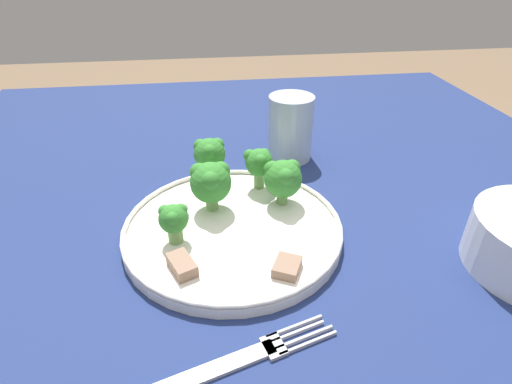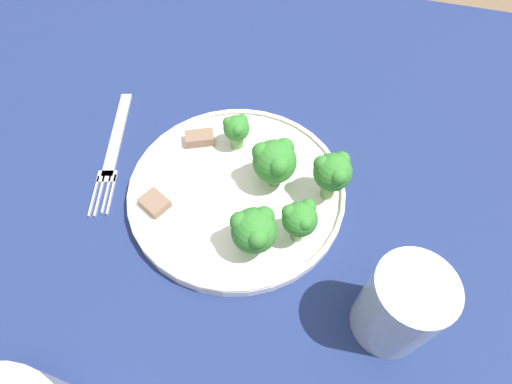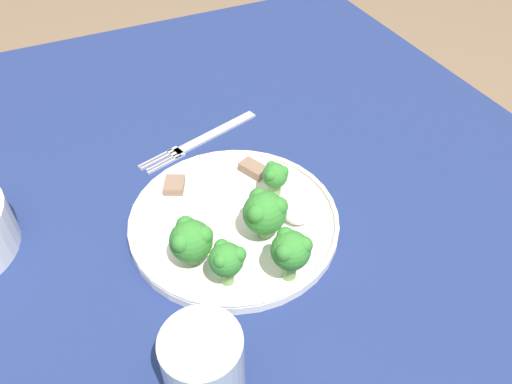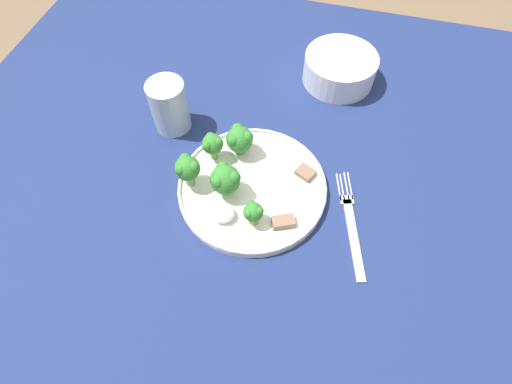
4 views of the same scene
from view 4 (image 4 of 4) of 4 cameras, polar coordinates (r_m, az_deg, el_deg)
ground_plane at (r=1.42m, az=-0.47°, el=-14.62°), size 8.00×8.00×0.00m
table at (r=0.82m, az=-0.79°, el=-0.40°), size 1.24×1.10×0.75m
dinner_plate at (r=0.71m, az=-0.53°, el=0.68°), size 0.26×0.26×0.02m
fork at (r=0.70m, az=13.42°, el=-4.44°), size 0.08×0.21×0.00m
cream_bowl at (r=0.90m, az=11.84°, el=16.81°), size 0.15×0.15×0.06m
drinking_glass at (r=0.79m, az=-12.22°, el=11.61°), size 0.07×0.07×0.10m
broccoli_floret_near_rim_left at (r=0.71m, az=-6.28°, el=6.70°), size 0.04×0.04×0.06m
broccoli_floret_center_left at (r=0.64m, az=-0.41°, el=-2.91°), size 0.03×0.03×0.05m
broccoli_floret_back_left at (r=0.67m, az=-4.42°, el=1.88°), size 0.05×0.05×0.06m
broccoli_floret_front_left at (r=0.72m, az=-2.37°, el=7.59°), size 0.05×0.05×0.06m
broccoli_floret_center_back at (r=0.68m, az=-9.78°, el=3.35°), size 0.04×0.04×0.07m
meat_slice_front_slice at (r=0.72m, az=7.06°, el=2.77°), size 0.04×0.04×0.01m
meat_slice_middle_slice at (r=0.66m, az=3.90°, el=-4.27°), size 0.04×0.03×0.01m
sauce_dollop at (r=0.67m, az=-4.79°, el=-3.04°), size 0.04×0.04×0.02m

